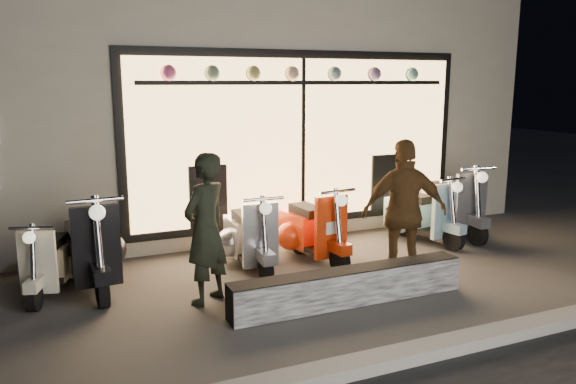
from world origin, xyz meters
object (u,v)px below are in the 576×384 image
Objects in this scene: graffiti_barrier at (349,286)px; scooter_silver at (248,236)px; woman at (404,212)px; man at (206,229)px; scooter_red at (309,229)px.

scooter_silver is (-0.58, 1.68, 0.21)m from graffiti_barrier.
graffiti_barrier is 1.21m from woman.
woman is at bearing -38.62° from scooter_silver.
graffiti_barrier is at bearing 38.37° from woman.
scooter_red is at bearing 174.86° from man.
scooter_red is 2.03m from man.
scooter_silver is at bearing -23.19° from woman.
scooter_silver is 2.08m from woman.
graffiti_barrier is 1.70m from man.
scooter_silver is 0.81× the size of woman.
graffiti_barrier is 1.95× the size of scooter_silver.
scooter_silver is 0.89m from scooter_red.
scooter_silver is at bearing -164.73° from man.
graffiti_barrier is at bearing 119.44° from man.
man is at bearing 154.24° from graffiti_barrier.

